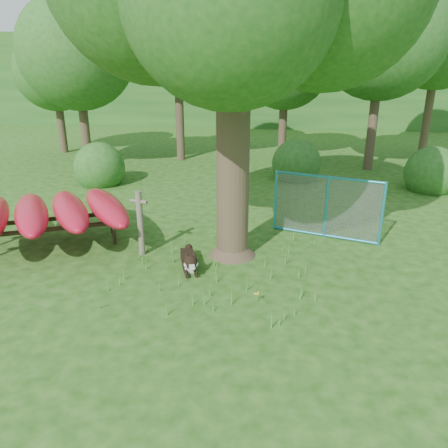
# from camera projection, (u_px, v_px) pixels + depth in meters

# --- Properties ---
(ground) EXTENTS (80.00, 80.00, 0.00)m
(ground) POSITION_uv_depth(u_px,v_px,m) (206.00, 295.00, 8.22)
(ground) COLOR #1B470E
(ground) RESTS_ON ground
(wooden_post) EXTENTS (0.41, 0.19, 1.49)m
(wooden_post) POSITION_uv_depth(u_px,v_px,m) (140.00, 222.00, 9.70)
(wooden_post) COLOR #605848
(wooden_post) RESTS_ON ground
(kayak_rack) EXTENTS (4.56, 4.11, 1.09)m
(kayak_rack) POSITION_uv_depth(u_px,v_px,m) (51.00, 212.00, 10.18)
(kayak_rack) COLOR black
(kayak_rack) RESTS_ON ground
(husky_dog) EXTENTS (0.56, 1.18, 0.53)m
(husky_dog) POSITION_uv_depth(u_px,v_px,m) (189.00, 261.00, 9.20)
(husky_dog) COLOR black
(husky_dog) RESTS_ON ground
(fence_section) EXTENTS (2.57, 0.91, 2.62)m
(fence_section) POSITION_uv_depth(u_px,v_px,m) (326.00, 207.00, 10.71)
(fence_section) COLOR teal
(fence_section) RESTS_ON ground
(wildflower_clump) EXTENTS (0.10, 0.09, 0.20)m
(wildflower_clump) POSITION_uv_depth(u_px,v_px,m) (257.00, 294.00, 7.92)
(wildflower_clump) COLOR #459430
(wildflower_clump) RESTS_ON ground
(bg_tree_a) EXTENTS (4.40, 4.40, 6.70)m
(bg_tree_a) POSITION_uv_depth(u_px,v_px,m) (77.00, 52.00, 16.67)
(bg_tree_a) COLOR #3D2F21
(bg_tree_a) RESTS_ON ground
(bg_tree_b) EXTENTS (5.20, 5.20, 8.22)m
(bg_tree_b) POSITION_uv_depth(u_px,v_px,m) (177.00, 23.00, 17.76)
(bg_tree_b) COLOR #3D2F21
(bg_tree_b) RESTS_ON ground
(bg_tree_c) EXTENTS (4.00, 4.00, 6.12)m
(bg_tree_c) POSITION_uv_depth(u_px,v_px,m) (286.00, 63.00, 18.73)
(bg_tree_c) COLOR #3D2F21
(bg_tree_c) RESTS_ON ground
(bg_tree_d) EXTENTS (4.80, 4.80, 7.50)m
(bg_tree_d) POSITION_uv_depth(u_px,v_px,m) (383.00, 35.00, 16.15)
(bg_tree_d) COLOR #3D2F21
(bg_tree_d) RESTS_ON ground
(bg_tree_e) EXTENTS (4.60, 4.60, 7.55)m
(bg_tree_e) POSITION_uv_depth(u_px,v_px,m) (440.00, 35.00, 18.57)
(bg_tree_e) COLOR #3D2F21
(bg_tree_e) RESTS_ON ground
(bg_tree_f) EXTENTS (3.60, 3.60, 5.55)m
(bg_tree_f) POSITION_uv_depth(u_px,v_px,m) (55.00, 71.00, 20.00)
(bg_tree_f) COLOR #3D2F21
(bg_tree_f) RESTS_ON ground
(shrub_left) EXTENTS (1.80, 1.80, 1.80)m
(shrub_left) POSITION_uv_depth(u_px,v_px,m) (101.00, 184.00, 15.74)
(shrub_left) COLOR #21571C
(shrub_left) RESTS_ON ground
(shrub_right) EXTENTS (1.80, 1.80, 1.80)m
(shrub_right) POSITION_uv_depth(u_px,v_px,m) (429.00, 190.00, 14.97)
(shrub_right) COLOR #21571C
(shrub_right) RESTS_ON ground
(shrub_mid) EXTENTS (1.80, 1.80, 1.80)m
(shrub_mid) POSITION_uv_depth(u_px,v_px,m) (295.00, 179.00, 16.38)
(shrub_mid) COLOR #21571C
(shrub_mid) RESTS_ON ground
(wooded_hillside) EXTENTS (80.00, 12.00, 6.00)m
(wooded_hillside) POSITION_uv_depth(u_px,v_px,m) (262.00, 78.00, 33.25)
(wooded_hillside) COLOR #21571C
(wooded_hillside) RESTS_ON ground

